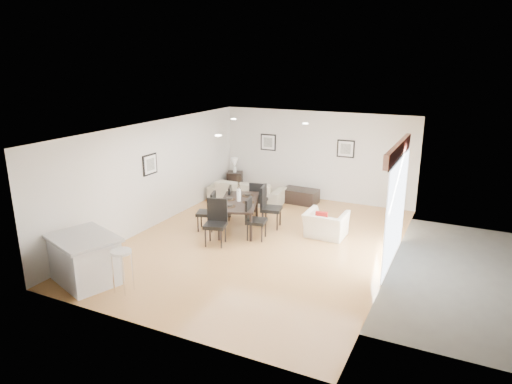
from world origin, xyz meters
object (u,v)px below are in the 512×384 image
at_px(sofa, 247,191).
at_px(dining_chair_foot, 258,197).
at_px(armchair, 326,224).
at_px(dining_chair_efar, 268,204).
at_px(dining_chair_wnear, 209,209).
at_px(kitchen_island, 85,259).
at_px(dining_table, 239,204).
at_px(dining_chair_enear, 253,216).
at_px(side_table, 235,181).
at_px(dining_chair_wfar, 226,201).
at_px(bar_stool, 121,256).
at_px(dining_chair_head, 216,219).
at_px(coffee_table, 300,196).

bearing_deg(sofa, dining_chair_foot, 125.18).
height_order(armchair, dining_chair_efar, dining_chair_efar).
height_order(sofa, dining_chair_efar, dining_chair_efar).
height_order(armchair, dining_chair_wnear, dining_chair_wnear).
distance_m(dining_chair_wnear, kitchen_island, 3.52).
height_order(sofa, dining_table, dining_table).
height_order(dining_chair_efar, kitchen_island, dining_chair_efar).
height_order(dining_table, dining_chair_efar, dining_chair_efar).
bearing_deg(dining_chair_enear, dining_chair_foot, 10.69).
distance_m(dining_chair_enear, side_table, 4.22).
distance_m(dining_chair_foot, side_table, 2.62).
distance_m(armchair, dining_chair_wfar, 2.81).
height_order(dining_chair_wnear, dining_chair_wfar, dining_chair_wnear).
xyz_separation_m(dining_table, dining_chair_foot, (0.01, 1.10, -0.13)).
bearing_deg(side_table, bar_stool, -78.87).
relative_size(armchair, dining_chair_wnear, 0.98).
relative_size(sofa, dining_chair_wnear, 2.30).
distance_m(dining_chair_head, dining_chair_foot, 2.19).
distance_m(armchair, bar_stool, 5.01).
bearing_deg(dining_chair_enear, kitchen_island, 139.54).
bearing_deg(kitchen_island, dining_table, 90.55).
relative_size(dining_table, side_table, 3.10).
relative_size(sofa, armchair, 2.34).
bearing_deg(armchair, bar_stool, 60.08).
bearing_deg(dining_chair_foot, bar_stool, 75.99).
height_order(dining_chair_wnear, coffee_table, dining_chair_wnear).
height_order(dining_chair_efar, dining_chair_foot, dining_chair_efar).
height_order(dining_chair_enear, kitchen_island, dining_chair_enear).
bearing_deg(side_table, coffee_table, -6.66).
relative_size(dining_chair_foot, side_table, 1.51).
xyz_separation_m(dining_chair_efar, dining_chair_head, (-0.64, -1.51, -0.01)).
relative_size(dining_chair_wfar, coffee_table, 0.88).
xyz_separation_m(dining_chair_efar, dining_chair_foot, (-0.60, 0.67, -0.08)).
bearing_deg(coffee_table, kitchen_island, -104.09).
height_order(dining_table, bar_stool, bar_stool).
bearing_deg(kitchen_island, coffee_table, 92.93).
distance_m(sofa, side_table, 1.27).
bearing_deg(dining_chair_head, side_table, 97.31).
bearing_deg(side_table, armchair, -33.59).
bearing_deg(coffee_table, dining_chair_head, -97.35).
height_order(dining_chair_wnear, kitchen_island, dining_chair_wnear).
bearing_deg(bar_stool, dining_chair_wnear, 93.82).
bearing_deg(armchair, dining_chair_wfar, -0.13).
xyz_separation_m(dining_chair_enear, bar_stool, (-1.02, -3.41, 0.15)).
bearing_deg(dining_table, armchair, -9.95).
height_order(sofa, dining_chair_foot, dining_chair_foot).
xyz_separation_m(dining_chair_wfar, bar_stool, (0.24, -4.34, 0.20)).
bearing_deg(side_table, dining_chair_wfar, -66.33).
height_order(dining_table, dining_chair_enear, dining_chair_enear).
xyz_separation_m(armchair, dining_table, (-2.17, -0.42, 0.35)).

